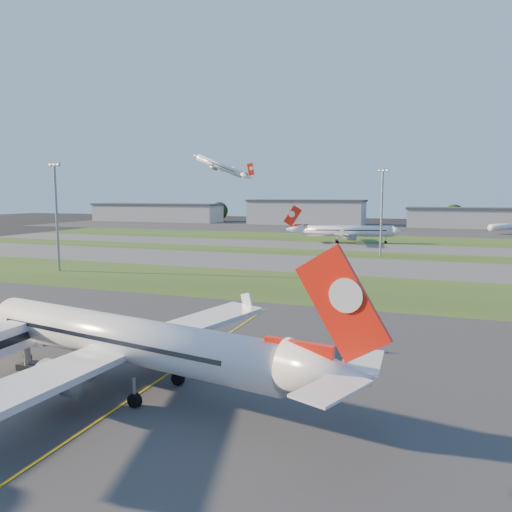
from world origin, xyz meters
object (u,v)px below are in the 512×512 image
at_px(airliner_parked, 128,341).
at_px(airliner_taxiing, 346,231).
at_px(light_mast_west, 56,210).
at_px(light_mast_centre, 382,207).
at_px(mini_jet_near, 509,227).

bearing_deg(airliner_parked, airliner_taxiing, 102.11).
distance_m(airliner_parked, light_mast_west, 82.15).
distance_m(airliner_taxiing, light_mast_centre, 42.32).
distance_m(mini_jet_near, light_mast_west, 203.92).
xyz_separation_m(airliner_taxiing, mini_jet_near, (64.31, 72.57, -1.20)).
height_order(airliner_parked, light_mast_west, light_mast_west).
bearing_deg(airliner_parked, light_mast_west, 145.89).
height_order(light_mast_west, light_mast_centre, same).
height_order(mini_jet_near, light_mast_centre, light_mast_centre).
relative_size(light_mast_west, light_mast_centre, 1.00).
bearing_deg(airliner_taxiing, light_mast_centre, 101.22).
bearing_deg(light_mast_west, airliner_parked, -44.37).
bearing_deg(light_mast_centre, light_mast_west, -141.34).
relative_size(airliner_taxiing, light_mast_west, 1.57).
xyz_separation_m(airliner_parked, mini_jet_near, (59.44, 223.11, -1.37)).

